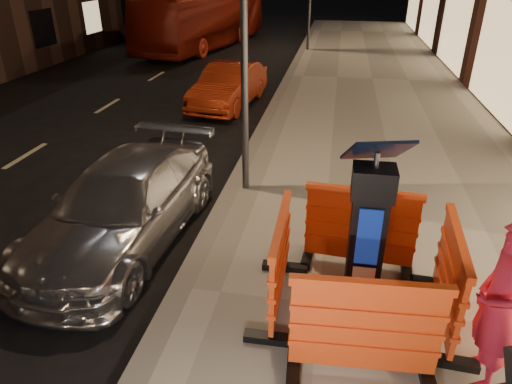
% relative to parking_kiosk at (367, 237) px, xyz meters
% --- Properties ---
extents(ground_plane, '(120.00, 120.00, 0.00)m').
position_rel_parking_kiosk_xyz_m(ground_plane, '(-2.22, 0.06, -1.21)').
color(ground_plane, black).
rests_on(ground_plane, ground).
extents(sidewalk, '(6.00, 60.00, 0.15)m').
position_rel_parking_kiosk_xyz_m(sidewalk, '(0.78, 0.06, -1.13)').
color(sidewalk, '#9A978C').
rests_on(sidewalk, ground).
extents(kerb, '(0.30, 60.00, 0.15)m').
position_rel_parking_kiosk_xyz_m(kerb, '(-2.22, 0.06, -1.13)').
color(kerb, slate).
rests_on(kerb, ground).
extents(parking_kiosk, '(0.68, 0.68, 2.11)m').
position_rel_parking_kiosk_xyz_m(parking_kiosk, '(0.00, 0.00, 0.00)').
color(parking_kiosk, black).
rests_on(parking_kiosk, sidewalk).
extents(barrier_front, '(1.55, 0.71, 1.18)m').
position_rel_parking_kiosk_xyz_m(barrier_front, '(0.00, -0.95, -0.47)').
color(barrier_front, '#F84A17').
rests_on(barrier_front, sidewalk).
extents(barrier_back, '(1.55, 0.74, 1.18)m').
position_rel_parking_kiosk_xyz_m(barrier_back, '(0.00, 0.95, -0.47)').
color(barrier_back, '#F84A17').
rests_on(barrier_back, sidewalk).
extents(barrier_kerbside, '(0.63, 1.52, 1.18)m').
position_rel_parking_kiosk_xyz_m(barrier_kerbside, '(-0.95, 0.00, -0.47)').
color(barrier_kerbside, '#F84A17').
rests_on(barrier_kerbside, sidewalk).
extents(barrier_bldgside, '(0.71, 1.55, 1.18)m').
position_rel_parking_kiosk_xyz_m(barrier_bldgside, '(0.95, 0.00, -0.47)').
color(barrier_bldgside, '#F84A17').
rests_on(barrier_bldgside, sidewalk).
extents(car_silver, '(2.04, 4.40, 1.25)m').
position_rel_parking_kiosk_xyz_m(car_silver, '(-3.48, 1.23, -1.21)').
color(car_silver, silver).
rests_on(car_silver, ground).
extents(car_red, '(1.74, 3.86, 1.23)m').
position_rel_parking_kiosk_xyz_m(car_red, '(-3.60, 8.67, -1.21)').
color(car_red, '#A42C14').
rests_on(car_red, ground).
extents(bus_doubledecker, '(4.10, 10.45, 2.84)m').
position_rel_parking_kiosk_xyz_m(bus_doubledecker, '(-7.09, 18.60, -1.21)').
color(bus_doubledecker, maroon).
rests_on(bus_doubledecker, ground).
extents(man, '(0.46, 0.68, 1.82)m').
position_rel_parking_kiosk_xyz_m(man, '(1.18, -0.78, -0.14)').
color(man, '#B21A32').
rests_on(man, sidewalk).
extents(street_lamp_mid, '(0.12, 0.12, 6.00)m').
position_rel_parking_kiosk_xyz_m(street_lamp_mid, '(-1.97, 3.06, 1.94)').
color(street_lamp_mid, '#3F3F44').
rests_on(street_lamp_mid, sidewalk).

